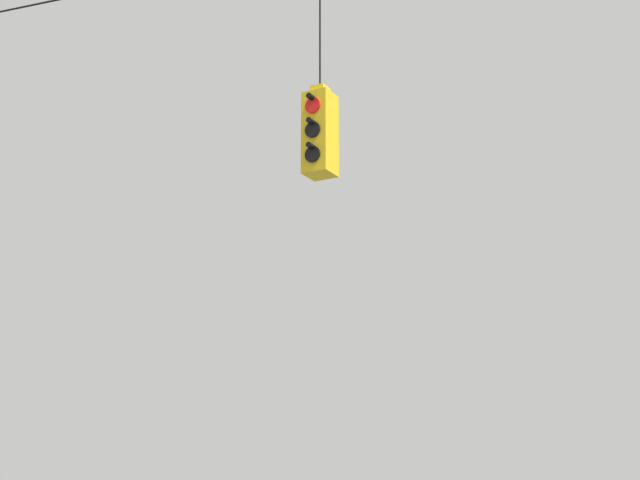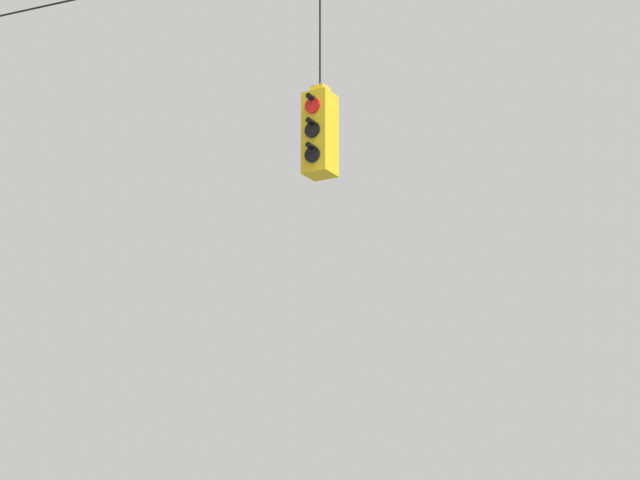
% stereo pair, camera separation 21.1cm
% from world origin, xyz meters
% --- Properties ---
extents(traffic_light_near_right_pole, '(0.34, 0.58, 3.32)m').
position_xyz_m(traffic_light_near_right_pole, '(-1.45, 0.01, 5.89)').
color(traffic_light_near_right_pole, yellow).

